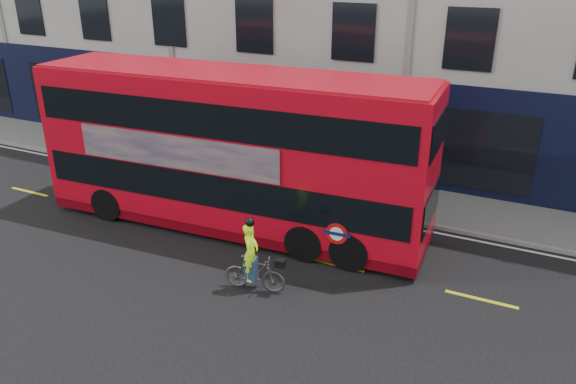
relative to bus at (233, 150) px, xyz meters
The scene contains 7 objects.
ground 5.18m from the bus, 33.21° to the right, with size 120.00×120.00×0.00m, color black.
pavement 6.05m from the bus, 46.77° to the left, with size 60.00×3.00×0.12m, color slate.
kerb 5.17m from the bus, 33.71° to the left, with size 60.00×0.12×0.13m, color gray.
road_edge_line 5.06m from the bus, 30.45° to the left, with size 58.00×0.10×0.01m, color silver.
lane_dashes 4.65m from the bus, 14.47° to the right, with size 58.00×0.12×0.01m, color gold, non-canonical shape.
bus is the anchor object (origin of this frame).
cyclist 4.29m from the bus, 52.44° to the right, with size 1.69×0.75×2.07m.
Camera 1 is at (4.78, -11.44, 8.12)m, focal length 35.00 mm.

